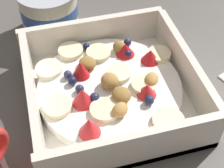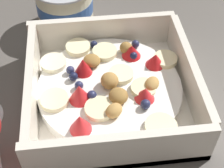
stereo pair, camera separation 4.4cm
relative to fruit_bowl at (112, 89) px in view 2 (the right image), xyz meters
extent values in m
plane|color=#56514C|center=(0.00, -0.02, -0.02)|extent=(2.40, 2.40, 0.00)
cube|color=white|center=(0.00, 0.00, -0.02)|extent=(0.21, 0.21, 0.01)
cube|color=white|center=(0.00, -0.10, 0.01)|extent=(0.21, 0.01, 0.06)
cube|color=white|center=(0.00, 0.10, 0.01)|extent=(0.21, 0.01, 0.06)
cube|color=white|center=(-0.10, 0.00, 0.01)|extent=(0.01, 0.19, 0.06)
cube|color=white|center=(0.10, 0.00, 0.01)|extent=(0.01, 0.19, 0.06)
cylinder|color=white|center=(0.00, 0.00, 0.00)|extent=(0.19, 0.19, 0.02)
cylinder|color=#F4EAB7|center=(0.05, -0.08, 0.01)|extent=(0.05, 0.05, 0.01)
cylinder|color=#F4EAB7|center=(-0.01, 0.06, 0.01)|extent=(0.05, 0.05, 0.01)
cylinder|color=#F4EAB7|center=(-0.02, -0.04, 0.01)|extent=(0.05, 0.05, 0.01)
cylinder|color=#F4EAB7|center=(0.04, -0.01, 0.01)|extent=(0.05, 0.05, 0.01)
cylinder|color=#F4EAB7|center=(-0.07, -0.02, 0.01)|extent=(0.05, 0.05, 0.01)
cylinder|color=#F4EAB7|center=(0.08, 0.04, 0.01)|extent=(0.04, 0.04, 0.01)
cylinder|color=#F7EFC6|center=(-0.08, 0.05, 0.01)|extent=(0.05, 0.05, 0.01)
cylinder|color=#F4EAB7|center=(-0.04, 0.08, 0.01)|extent=(0.04, 0.04, 0.01)
cylinder|color=#F7EFC6|center=(0.01, 0.01, 0.01)|extent=(0.05, 0.05, 0.01)
cone|color=red|center=(0.03, 0.05, 0.02)|extent=(0.03, 0.03, 0.02)
cone|color=red|center=(-0.04, 0.03, 0.02)|extent=(0.03, 0.03, 0.02)
cone|color=red|center=(0.04, -0.03, 0.02)|extent=(0.03, 0.03, 0.02)
cone|color=red|center=(0.06, 0.03, 0.02)|extent=(0.04, 0.04, 0.02)
cone|color=red|center=(-0.04, -0.02, 0.02)|extent=(0.03, 0.03, 0.03)
cone|color=red|center=(-0.04, -0.07, 0.02)|extent=(0.04, 0.04, 0.02)
sphere|color=navy|center=(-0.05, 0.03, 0.01)|extent=(0.01, 0.01, 0.01)
sphere|color=#23284C|center=(-0.03, -0.01, 0.01)|extent=(0.01, 0.01, 0.01)
sphere|color=#23284C|center=(0.04, 0.07, 0.01)|extent=(0.01, 0.01, 0.01)
sphere|color=#191E3D|center=(-0.05, 0.02, 0.01)|extent=(0.01, 0.01, 0.01)
sphere|color=#191E3D|center=(-0.02, 0.08, 0.01)|extent=(0.01, 0.01, 0.01)
sphere|color=#23284C|center=(0.04, -0.04, 0.01)|extent=(0.01, 0.01, 0.01)
sphere|color=#23284C|center=(-0.04, 0.00, 0.01)|extent=(0.01, 0.01, 0.01)
sphere|color=#191E3D|center=(0.04, 0.05, 0.01)|extent=(0.01, 0.01, 0.01)
ellipsoid|color=olive|center=(0.01, -0.03, 0.02)|extent=(0.03, 0.03, 0.02)
ellipsoid|color=tan|center=(0.05, -0.01, 0.01)|extent=(0.03, 0.03, 0.01)
ellipsoid|color=olive|center=(0.03, 0.06, 0.02)|extent=(0.03, 0.03, 0.02)
ellipsoid|color=olive|center=(-0.02, 0.04, 0.01)|extent=(0.03, 0.03, 0.01)
ellipsoid|color=tan|center=(0.00, -0.05, 0.02)|extent=(0.03, 0.03, 0.02)
ellipsoid|color=#AD7F42|center=(-0.01, 0.00, 0.02)|extent=(0.03, 0.03, 0.02)
cylinder|color=beige|center=(-0.06, 0.17, 0.01)|extent=(0.09, 0.09, 0.07)
cylinder|color=#2D5193|center=(-0.06, 0.17, 0.02)|extent=(0.09, 0.09, 0.02)
camera|label=1|loc=(-0.08, -0.29, 0.34)|focal=54.69mm
camera|label=2|loc=(-0.03, -0.30, 0.34)|focal=54.69mm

